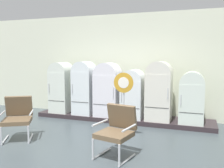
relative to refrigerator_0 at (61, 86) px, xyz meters
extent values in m
cube|color=#3D474B|center=(1.99, -2.91, -1.00)|extent=(12.00, 10.00, 0.05)
cube|color=silver|center=(1.99, 0.75, 0.64)|extent=(11.76, 0.12, 3.23)
cube|color=#47443F|center=(1.99, 0.75, 1.90)|extent=(11.76, 0.07, 0.06)
cube|color=#2F272A|center=(1.99, 0.12, -0.91)|extent=(5.29, 0.95, 0.13)
cube|color=silver|center=(0.00, 0.00, -0.20)|extent=(0.61, 0.64, 1.29)
cylinder|color=silver|center=(0.00, 0.00, 0.44)|extent=(0.61, 0.63, 0.61)
cube|color=#383838|center=(0.00, -0.32, -0.44)|extent=(0.56, 0.01, 0.01)
cylinder|color=silver|center=(-0.25, -0.33, -0.05)|extent=(0.02, 0.02, 0.28)
cube|color=white|center=(0.81, 0.00, -0.19)|extent=(0.61, 0.63, 1.32)
cylinder|color=white|center=(0.81, 0.00, 0.47)|extent=(0.61, 0.62, 0.61)
cube|color=#383838|center=(0.81, -0.32, -0.43)|extent=(0.56, 0.01, 0.01)
cylinder|color=silver|center=(0.57, -0.33, -0.03)|extent=(0.02, 0.02, 0.28)
cube|color=white|center=(1.58, 0.00, -0.23)|extent=(0.71, 0.65, 1.24)
cylinder|color=white|center=(1.58, 0.00, 0.39)|extent=(0.71, 0.63, 0.71)
cube|color=#383838|center=(1.58, -0.32, -0.45)|extent=(0.65, 0.01, 0.01)
cylinder|color=silver|center=(1.87, -0.33, -0.08)|extent=(0.02, 0.02, 0.28)
cube|color=white|center=(2.35, 0.02, -0.30)|extent=(0.61, 0.68, 1.10)
cylinder|color=white|center=(2.35, 0.02, 0.26)|extent=(0.61, 0.67, 0.61)
cube|color=#383838|center=(2.35, -0.32, -0.50)|extent=(0.56, 0.01, 0.01)
cylinder|color=silver|center=(2.11, -0.33, -0.16)|extent=(0.02, 0.02, 0.28)
cube|color=silver|center=(3.10, 0.02, -0.20)|extent=(0.69, 0.69, 1.31)
cylinder|color=silver|center=(3.10, 0.02, 0.46)|extent=(0.69, 0.67, 0.69)
cube|color=#383838|center=(3.10, -0.32, -0.43)|extent=(0.63, 0.01, 0.01)
cylinder|color=silver|center=(3.38, -0.33, -0.04)|extent=(0.02, 0.02, 0.28)
cube|color=silver|center=(3.97, -0.03, -0.31)|extent=(0.63, 0.58, 1.07)
cylinder|color=silver|center=(3.97, -0.03, 0.22)|extent=(0.63, 0.57, 0.63)
cube|color=#383838|center=(3.97, -0.32, -0.51)|extent=(0.58, 0.01, 0.01)
cylinder|color=silver|center=(3.72, -0.33, -0.19)|extent=(0.02, 0.02, 0.28)
cylinder|color=silver|center=(0.02, -2.51, -0.96)|extent=(0.34, 0.56, 0.04)
cylinder|color=silver|center=(0.16, -2.76, -0.76)|extent=(0.05, 0.05, 0.38)
cylinder|color=silver|center=(0.51, -2.23, -0.96)|extent=(0.34, 0.56, 0.04)
cylinder|color=silver|center=(0.65, -2.48, -0.76)|extent=(0.05, 0.05, 0.38)
cube|color=brown|center=(0.26, -2.37, -0.53)|extent=(0.80, 0.79, 0.09)
cube|color=brown|center=(0.11, -2.12, -0.24)|extent=(0.61, 0.45, 0.49)
cylinder|color=silver|center=(-0.01, -2.53, -0.34)|extent=(0.28, 0.46, 0.04)
cylinder|color=silver|center=(0.54, -2.21, -0.34)|extent=(0.28, 0.46, 0.04)
cylinder|color=silver|center=(2.39, -2.51, -0.96)|extent=(0.17, 0.61, 0.04)
cylinder|color=silver|center=(2.33, -2.79, -0.76)|extent=(0.05, 0.05, 0.38)
cylinder|color=silver|center=(2.94, -2.63, -0.96)|extent=(0.17, 0.61, 0.04)
cylinder|color=silver|center=(2.88, -2.91, -0.76)|extent=(0.05, 0.05, 0.38)
cube|color=brown|center=(2.67, -2.57, -0.53)|extent=(0.71, 0.68, 0.09)
cube|color=brown|center=(2.73, -2.28, -0.24)|extent=(0.62, 0.29, 0.49)
cylinder|color=silver|center=(2.35, -2.50, -0.34)|extent=(0.14, 0.50, 0.04)
cylinder|color=silver|center=(2.98, -2.64, -0.34)|extent=(0.14, 0.50, 0.04)
cylinder|color=#2D2D30|center=(2.50, -1.41, -0.96)|extent=(0.32, 0.32, 0.03)
cylinder|color=silver|center=(2.50, -1.41, -0.31)|extent=(0.04, 0.04, 1.28)
cylinder|color=#BE8724|center=(2.50, -1.44, 0.33)|extent=(0.46, 0.02, 0.46)
cylinder|color=white|center=(2.50, -1.45, 0.33)|extent=(0.26, 0.00, 0.26)
camera|label=1|loc=(4.11, -6.77, 0.94)|focal=39.27mm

